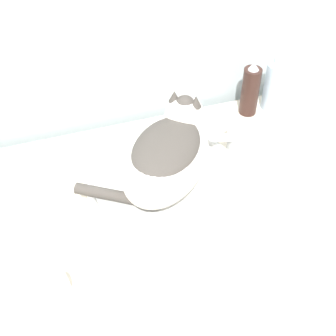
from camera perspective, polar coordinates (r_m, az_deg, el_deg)
vanity_counter at (r=1.55m, az=-1.41°, el=-12.75°), size 1.08×0.57×0.81m
sink_basin at (r=1.19m, az=-0.19°, el=-2.16°), size 0.40×0.40×0.06m
cat at (r=1.13m, az=-0.03°, el=1.90°), size 0.40×0.36×0.18m
faucet at (r=1.30m, az=7.94°, el=3.70°), size 0.12×0.07×0.11m
hairspray_can_black at (r=1.44m, az=10.00°, el=9.32°), size 0.05×0.05×0.18m
soap_pump_bottle at (r=1.47m, az=12.77°, el=9.76°), size 0.06×0.06×0.19m
cream_tube at (r=1.06m, az=-16.11°, el=-14.97°), size 0.16×0.08×0.03m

